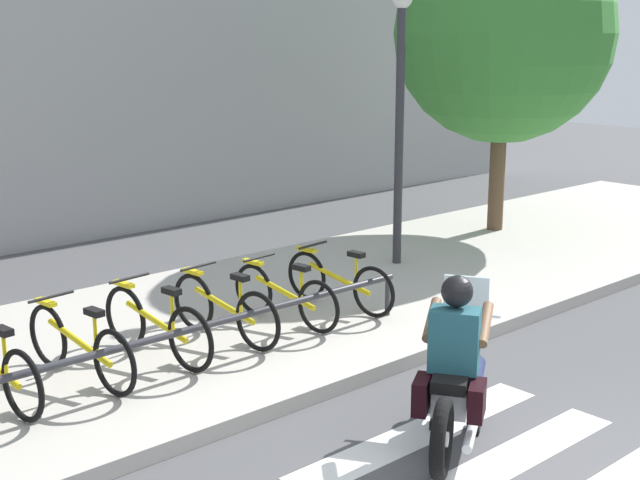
{
  "coord_description": "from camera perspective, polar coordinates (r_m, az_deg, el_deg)",
  "views": [
    {
      "loc": [
        -5.36,
        -2.97,
        3.34
      ],
      "look_at": [
        0.5,
        3.5,
        1.27
      ],
      "focal_mm": 49.49,
      "sensor_mm": 36.0,
      "label": 1
    }
  ],
  "objects": [
    {
      "name": "bike_rack",
      "position": [
        8.44,
        -8.56,
        -5.95
      ],
      "size": [
        5.57,
        0.07,
        0.49
      ],
      "color": "#333338",
      "rests_on": "sidewalk"
    },
    {
      "name": "crosswalk_stripe_3",
      "position": [
        7.3,
        11.33,
        -14.13
      ],
      "size": [
        2.8,
        0.4,
        0.01
      ],
      "primitive_type": "cube",
      "color": "white",
      "rests_on": "ground"
    },
    {
      "name": "motorcycle",
      "position": [
        7.56,
        8.75,
        -9.22
      ],
      "size": [
        1.87,
        1.23,
        1.24
      ],
      "color": "black",
      "rests_on": "ground"
    },
    {
      "name": "rider",
      "position": [
        7.35,
        8.75,
        -6.8
      ],
      "size": [
        0.77,
        0.73,
        1.44
      ],
      "color": "#1E4C59",
      "rests_on": "ground"
    },
    {
      "name": "bicycle_6",
      "position": [
        10.35,
        1.22,
        -2.67
      ],
      "size": [
        0.48,
        1.63,
        0.73
      ],
      "color": "black",
      "rests_on": "sidewalk"
    },
    {
      "name": "bicycle_3",
      "position": [
        8.9,
        -10.54,
        -5.44
      ],
      "size": [
        0.48,
        1.68,
        0.79
      ],
      "color": "black",
      "rests_on": "sidewalk"
    },
    {
      "name": "crosswalk_stripe_4",
      "position": [
        7.75,
        6.49,
        -12.27
      ],
      "size": [
        2.8,
        0.4,
        0.01
      ],
      "primitive_type": "cube",
      "color": "white",
      "rests_on": "ground"
    },
    {
      "name": "street_lamp",
      "position": [
        12.15,
        5.19,
        8.83
      ],
      "size": [
        0.28,
        0.28,
        3.91
      ],
      "color": "#2D2D33",
      "rests_on": "ground"
    },
    {
      "name": "tree_near_rack",
      "position": [
        14.52,
        11.79,
        12.93
      ],
      "size": [
        3.46,
        3.46,
        5.04
      ],
      "color": "brown",
      "rests_on": "ground"
    },
    {
      "name": "bicycle_4",
      "position": [
        9.34,
        -6.21,
        -4.45
      ],
      "size": [
        0.48,
        1.63,
        0.77
      ],
      "color": "black",
      "rests_on": "sidewalk"
    },
    {
      "name": "sidewalk",
      "position": [
        10.02,
        -7.31,
        -5.79
      ],
      "size": [
        24.0,
        4.4,
        0.15
      ],
      "primitive_type": "cube",
      "color": "#B7B2A8",
      "rests_on": "ground"
    },
    {
      "name": "bicycle_5",
      "position": [
        9.83,
        -2.3,
        -3.58
      ],
      "size": [
        0.48,
        1.59,
        0.72
      ],
      "color": "black",
      "rests_on": "sidewalk"
    },
    {
      "name": "bicycle_2",
      "position": [
        8.53,
        -15.29,
        -6.62
      ],
      "size": [
        0.48,
        1.7,
        0.76
      ],
      "color": "black",
      "rests_on": "sidewalk"
    }
  ]
}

